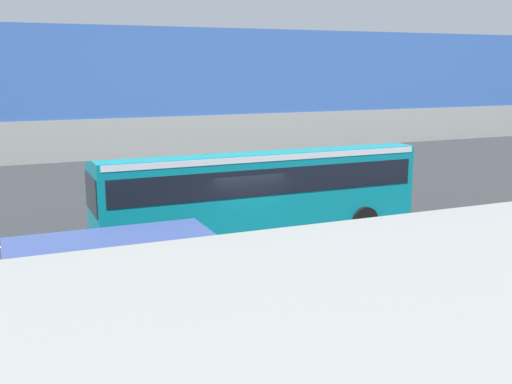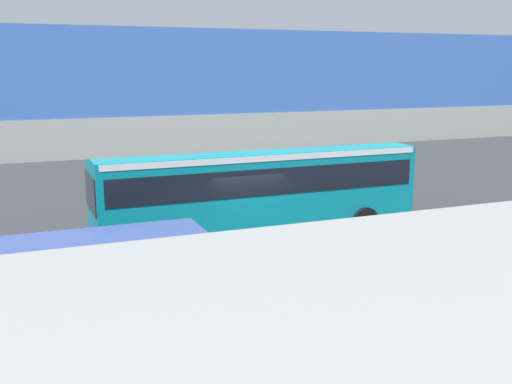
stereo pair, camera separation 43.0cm
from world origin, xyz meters
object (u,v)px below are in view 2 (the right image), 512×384
at_px(city_bus, 257,185).
at_px(bicycle_red, 488,224).
at_px(traffic_sign, 334,163).
at_px(parked_van, 106,271).

xyz_separation_m(city_bus, bicycle_red, (-7.98, 2.84, -1.51)).
distance_m(city_bus, traffic_sign, 5.94).
xyz_separation_m(bicycle_red, traffic_sign, (3.04, -6.12, 1.52)).
xyz_separation_m(parked_van, bicycle_red, (-14.08, -2.46, -0.81)).
bearing_deg(city_bus, parked_van, 41.01).
height_order(city_bus, parked_van, city_bus).
xyz_separation_m(city_bus, parked_van, (6.10, 5.30, -0.70)).
bearing_deg(bicycle_red, parked_van, 9.91).
bearing_deg(parked_van, bicycle_red, -170.09).
bearing_deg(traffic_sign, city_bus, 33.54).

